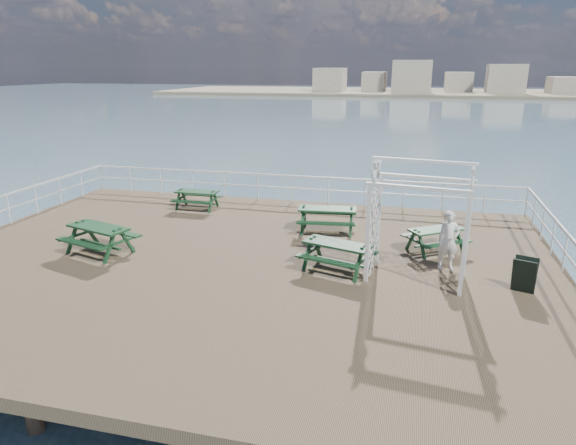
{
  "coord_description": "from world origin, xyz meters",
  "views": [
    {
      "loc": [
        4.83,
        -12.93,
        5.31
      ],
      "look_at": [
        1.44,
        0.42,
        1.1
      ],
      "focal_mm": 32.0,
      "sensor_mm": 36.0,
      "label": 1
    }
  ],
  "objects_px": {
    "picnic_table_c": "(436,235)",
    "picnic_table_e": "(337,250)",
    "trellis_arbor": "(419,228)",
    "person": "(448,240)",
    "picnic_table_a": "(197,196)",
    "picnic_table_b": "(327,215)",
    "picnic_table_d": "(99,234)"
  },
  "relations": [
    {
      "from": "picnic_table_a",
      "to": "trellis_arbor",
      "type": "relative_size",
      "value": 0.52
    },
    {
      "from": "trellis_arbor",
      "to": "picnic_table_b",
      "type": "bearing_deg",
      "value": 138.54
    },
    {
      "from": "picnic_table_b",
      "to": "picnic_table_e",
      "type": "xyz_separation_m",
      "value": [
        0.85,
        -3.27,
        -0.03
      ]
    },
    {
      "from": "picnic_table_d",
      "to": "picnic_table_e",
      "type": "relative_size",
      "value": 1.06
    },
    {
      "from": "picnic_table_b",
      "to": "trellis_arbor",
      "type": "height_order",
      "value": "trellis_arbor"
    },
    {
      "from": "picnic_table_b",
      "to": "person",
      "type": "distance_m",
      "value": 4.46
    },
    {
      "from": "picnic_table_b",
      "to": "picnic_table_e",
      "type": "height_order",
      "value": "picnic_table_b"
    },
    {
      "from": "picnic_table_c",
      "to": "trellis_arbor",
      "type": "bearing_deg",
      "value": -138.94
    },
    {
      "from": "picnic_table_c",
      "to": "trellis_arbor",
      "type": "xyz_separation_m",
      "value": [
        -0.54,
        -2.31,
        0.88
      ]
    },
    {
      "from": "picnic_table_e",
      "to": "picnic_table_c",
      "type": "bearing_deg",
      "value": 57.24
    },
    {
      "from": "picnic_table_b",
      "to": "person",
      "type": "height_order",
      "value": "person"
    },
    {
      "from": "picnic_table_a",
      "to": "picnic_table_b",
      "type": "distance_m",
      "value": 5.64
    },
    {
      "from": "person",
      "to": "trellis_arbor",
      "type": "bearing_deg",
      "value": -143.95
    },
    {
      "from": "picnic_table_d",
      "to": "person",
      "type": "bearing_deg",
      "value": 23.77
    },
    {
      "from": "picnic_table_a",
      "to": "picnic_table_e",
      "type": "bearing_deg",
      "value": -38.0
    },
    {
      "from": "picnic_table_b",
      "to": "picnic_table_c",
      "type": "relative_size",
      "value": 0.98
    },
    {
      "from": "picnic_table_c",
      "to": "picnic_table_e",
      "type": "relative_size",
      "value": 0.97
    },
    {
      "from": "picnic_table_a",
      "to": "picnic_table_c",
      "type": "height_order",
      "value": "picnic_table_c"
    },
    {
      "from": "picnic_table_c",
      "to": "picnic_table_b",
      "type": "bearing_deg",
      "value": 127.05
    },
    {
      "from": "picnic_table_a",
      "to": "person",
      "type": "height_order",
      "value": "person"
    },
    {
      "from": "trellis_arbor",
      "to": "person",
      "type": "distance_m",
      "value": 1.38
    },
    {
      "from": "picnic_table_b",
      "to": "picnic_table_c",
      "type": "height_order",
      "value": "picnic_table_b"
    },
    {
      "from": "picnic_table_a",
      "to": "picnic_table_b",
      "type": "relative_size",
      "value": 0.79
    },
    {
      "from": "picnic_table_a",
      "to": "picnic_table_c",
      "type": "distance_m",
      "value": 9.27
    },
    {
      "from": "person",
      "to": "picnic_table_a",
      "type": "bearing_deg",
      "value": 142.62
    },
    {
      "from": "picnic_table_a",
      "to": "picnic_table_d",
      "type": "bearing_deg",
      "value": -98.0
    },
    {
      "from": "picnic_table_a",
      "to": "picnic_table_e",
      "type": "height_order",
      "value": "picnic_table_e"
    },
    {
      "from": "picnic_table_c",
      "to": "picnic_table_e",
      "type": "height_order",
      "value": "picnic_table_e"
    },
    {
      "from": "picnic_table_a",
      "to": "picnic_table_e",
      "type": "xyz_separation_m",
      "value": [
        6.25,
        -4.9,
        0.06
      ]
    },
    {
      "from": "person",
      "to": "picnic_table_c",
      "type": "bearing_deg",
      "value": 87.87
    },
    {
      "from": "picnic_table_d",
      "to": "person",
      "type": "relative_size",
      "value": 1.41
    },
    {
      "from": "picnic_table_b",
      "to": "picnic_table_d",
      "type": "bearing_deg",
      "value": -155.5
    }
  ]
}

